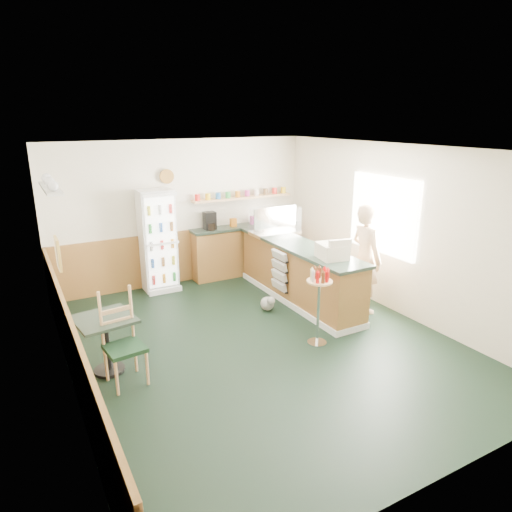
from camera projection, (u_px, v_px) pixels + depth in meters
ground at (260, 342)px, 6.50m from camera, size 6.00×6.00×0.00m
room_envelope at (222, 230)px, 6.56m from camera, size 5.04×6.02×2.72m
service_counter at (298, 275)px, 7.89m from camera, size 0.68×3.01×1.01m
back_counter at (244, 247)px, 9.24m from camera, size 2.24×0.42×1.69m
drinks_fridge at (158, 241)px, 8.25m from camera, size 0.61×0.53×1.86m
display_case at (275, 221)px, 8.32m from camera, size 0.88×0.46×0.50m
cash_register at (332, 251)px, 6.94m from camera, size 0.46×0.48×0.23m
shopkeeper at (366, 259)px, 7.34m from camera, size 0.47×0.63×1.79m
condiment_stand at (319, 294)px, 6.27m from camera, size 0.35×0.35×1.10m
newspaper_rack at (279, 271)px, 7.73m from camera, size 0.09×0.44×0.70m
cafe_table at (106, 334)px, 5.62m from camera, size 0.76×0.76×0.74m
cafe_chair at (122, 334)px, 5.43m from camera, size 0.48×0.48×1.16m
dog_doorstop at (268, 303)px, 7.54m from camera, size 0.23×0.30×0.28m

